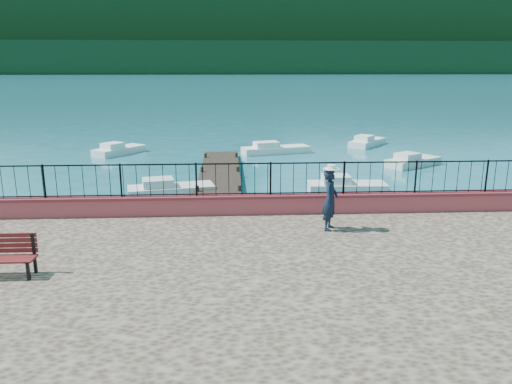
{
  "coord_description": "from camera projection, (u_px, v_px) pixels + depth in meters",
  "views": [
    {
      "loc": [
        -1.52,
        -10.7,
        5.57
      ],
      "look_at": [
        -0.83,
        2.0,
        2.3
      ],
      "focal_mm": 35.0,
      "sensor_mm": 36.0,
      "label": 1
    }
  ],
  "objects": [
    {
      "name": "boat_2",
      "position": [
        413.0,
        159.0,
        28.06
      ],
      "size": [
        3.59,
        2.91,
        0.8
      ],
      "primitive_type": "cube",
      "rotation": [
        0.0,
        0.0,
        0.56
      ],
      "color": "silver",
      "rests_on": "ground"
    },
    {
      "name": "boat_5",
      "position": [
        367.0,
        140.0,
        35.03
      ],
      "size": [
        3.25,
        3.57,
        0.8
      ],
      "primitive_type": "cube",
      "rotation": [
        0.0,
        0.0,
        0.88
      ],
      "color": "white",
      "rests_on": "ground"
    },
    {
      "name": "hat",
      "position": [
        331.0,
        167.0,
        13.16
      ],
      "size": [
        0.44,
        0.44,
        0.12
      ],
      "primitive_type": "cylinder",
      "color": "white",
      "rests_on": "person"
    },
    {
      "name": "boat_3",
      "position": [
        119.0,
        148.0,
        31.77
      ],
      "size": [
        3.09,
        3.51,
        0.8
      ],
      "primitive_type": "cube",
      "rotation": [
        0.0,
        0.0,
        0.93
      ],
      "color": "white",
      "rests_on": "ground"
    },
    {
      "name": "ground",
      "position": [
        295.0,
        306.0,
        11.81
      ],
      "size": [
        2000.0,
        2000.0,
        0.0
      ],
      "primitive_type": "plane",
      "color": "#19596B",
      "rests_on": "ground"
    },
    {
      "name": "boat_4",
      "position": [
        276.0,
        147.0,
        32.0
      ],
      "size": [
        4.53,
        2.37,
        0.8
      ],
      "primitive_type": "cube",
      "rotation": [
        0.0,
        0.0,
        0.26
      ],
      "color": "silver",
      "rests_on": "ground"
    },
    {
      "name": "person",
      "position": [
        330.0,
        200.0,
        13.38
      ],
      "size": [
        0.61,
        0.72,
        1.67
      ],
      "primitive_type": "imported",
      "rotation": [
        0.0,
        0.0,
        1.16
      ],
      "color": "black",
      "rests_on": "promenade"
    },
    {
      "name": "companion_hill",
      "position": [
        423.0,
        69.0,
        565.04
      ],
      "size": [
        448.0,
        384.0,
        180.0
      ],
      "primitive_type": "ellipsoid",
      "color": "#142D23",
      "rests_on": "ground"
    },
    {
      "name": "railing",
      "position": [
        281.0,
        179.0,
        14.83
      ],
      "size": [
        27.0,
        0.05,
        0.95
      ],
      "primitive_type": "cube",
      "color": "black",
      "rests_on": "parapet"
    },
    {
      "name": "boat_0",
      "position": [
        171.0,
        186.0,
        21.74
      ],
      "size": [
        3.88,
        2.05,
        0.8
      ],
      "primitive_type": "cube",
      "rotation": [
        0.0,
        0.0,
        0.21
      ],
      "color": "silver",
      "rests_on": "ground"
    },
    {
      "name": "far_forest",
      "position": [
        230.0,
        58.0,
        299.69
      ],
      "size": [
        900.0,
        60.0,
        18.0
      ],
      "primitive_type": "cube",
      "color": "black",
      "rests_on": "ground"
    },
    {
      "name": "parapet",
      "position": [
        280.0,
        204.0,
        15.02
      ],
      "size": [
        28.0,
        0.46,
        0.58
      ],
      "primitive_type": "cube",
      "color": "#A93F3D",
      "rests_on": "promenade"
    },
    {
      "name": "boat_1",
      "position": [
        347.0,
        183.0,
        22.24
      ],
      "size": [
        3.49,
        1.45,
        0.8
      ],
      "primitive_type": "cube",
      "rotation": [
        0.0,
        0.0,
        -0.05
      ],
      "color": "silver",
      "rests_on": "ground"
    },
    {
      "name": "dock",
      "position": [
        219.0,
        184.0,
        23.27
      ],
      "size": [
        2.0,
        16.0,
        0.3
      ],
      "primitive_type": "cube",
      "color": "#2D231C",
      "rests_on": "ground"
    },
    {
      "name": "foothills",
      "position": [
        230.0,
        40.0,
        354.48
      ],
      "size": [
        900.0,
        120.0,
        44.0
      ],
      "primitive_type": "cube",
      "color": "black",
      "rests_on": "ground"
    }
  ]
}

